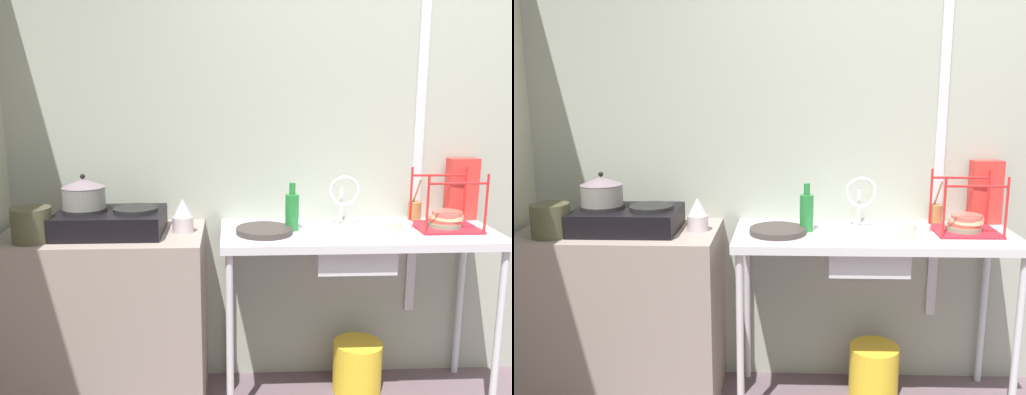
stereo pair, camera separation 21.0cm
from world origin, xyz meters
TOP-DOWN VIEW (x-y plane):
  - wall_back at (0.00, 1.47)m, footprint 5.13×0.10m
  - wall_metal_strip at (0.00, 1.42)m, footprint 0.05×0.01m
  - counter_concrete at (-1.64, 1.16)m, footprint 0.99×0.53m
  - counter_sink at (-0.37, 1.16)m, footprint 1.37×0.53m
  - stove at (-1.59, 1.16)m, footprint 0.51×0.36m
  - pot_on_left_burner at (-1.71, 1.16)m, footprint 0.20×0.20m
  - pot_beside_stove at (-1.92, 1.04)m, footprint 0.18×0.18m
  - percolator at (-1.24, 1.17)m, footprint 0.10×0.10m
  - sink_basin at (-0.41, 1.13)m, footprint 0.37×0.36m
  - faucet at (-0.42, 1.27)m, footprint 0.16×0.09m
  - frying_pan at (-0.84, 1.12)m, footprint 0.28×0.28m
  - dish_rack at (0.08, 1.18)m, footprint 0.31×0.26m
  - cup_by_rack at (-0.23, 1.05)m, footprint 0.07×0.07m
  - small_bowl_on_drainboard at (-0.15, 1.18)m, footprint 0.12×0.12m
  - bottle_by_sink at (-0.70, 1.18)m, footprint 0.07×0.07m
  - cereal_box at (0.23, 1.37)m, footprint 0.16×0.09m
  - utensil_jar at (-0.02, 1.37)m, footprint 0.07×0.07m
  - bucket_on_floor at (-0.33, 1.22)m, footprint 0.26×0.26m

SIDE VIEW (x-z plane):
  - bucket_on_floor at x=-0.33m, z-range 0.00..0.28m
  - counter_concrete at x=-1.64m, z-range 0.00..0.91m
  - counter_sink at x=-0.37m, z-range 0.37..1.29m
  - sink_basin at x=-0.41m, z-range 0.75..0.91m
  - frying_pan at x=-0.84m, z-range 0.91..0.94m
  - small_bowl_on_drainboard at x=-0.15m, z-range 0.91..0.95m
  - cup_by_rack at x=-0.23m, z-range 0.91..0.98m
  - dish_rack at x=0.08m, z-range 0.81..1.11m
  - utensil_jar at x=-0.02m, z-range 0.85..1.08m
  - stove at x=-1.59m, z-range 0.91..1.04m
  - pot_beside_stove at x=-1.92m, z-range 0.91..1.07m
  - percolator at x=-1.24m, z-range 0.91..1.08m
  - bottle_by_sink at x=-0.70m, z-range 0.89..1.13m
  - cereal_box at x=0.23m, z-range 0.91..1.24m
  - faucet at x=-0.42m, z-range 0.95..1.21m
  - pot_on_left_burner at x=-1.71m, z-range 1.03..1.20m
  - wall_back at x=0.00m, z-range 0.00..2.49m
  - wall_metal_strip at x=0.00m, z-range 0.37..2.37m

